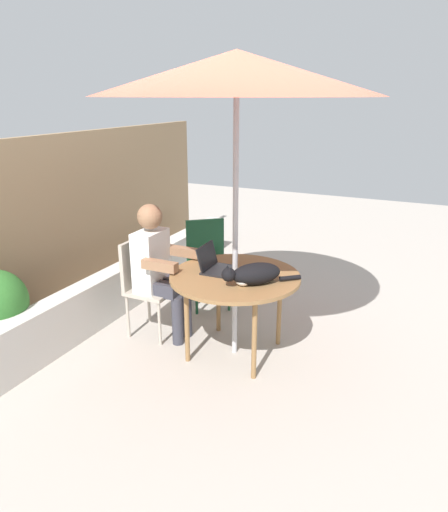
% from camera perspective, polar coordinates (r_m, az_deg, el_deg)
% --- Properties ---
extents(ground_plane, '(14.00, 14.00, 0.00)m').
position_cam_1_polar(ground_plane, '(4.17, 1.27, -11.55)').
color(ground_plane, '#ADA399').
extents(fence_back, '(5.58, 0.08, 1.76)m').
position_cam_1_polar(fence_back, '(4.95, -20.87, 3.26)').
color(fence_back, '#937756').
rests_on(fence_back, ground).
extents(planter_wall_low, '(5.02, 0.20, 0.47)m').
position_cam_1_polar(planter_wall_low, '(4.74, -14.53, -5.03)').
color(planter_wall_low, beige).
rests_on(planter_wall_low, ground).
extents(patio_table, '(1.08, 1.08, 0.72)m').
position_cam_1_polar(patio_table, '(3.87, 1.34, -3.08)').
color(patio_table, olive).
rests_on(patio_table, ground).
extents(patio_umbrella, '(2.12, 2.12, 2.42)m').
position_cam_1_polar(patio_umbrella, '(3.59, 1.55, 21.29)').
color(patio_umbrella, '#B7B7BC').
rests_on(patio_umbrella, ground).
extents(chair_occupied, '(0.40, 0.40, 0.89)m').
position_cam_1_polar(chair_occupied, '(4.34, -9.66, -2.80)').
color(chair_occupied, '#B2A899').
rests_on(chair_occupied, ground).
extents(chair_empty, '(0.56, 0.56, 0.89)m').
position_cam_1_polar(chair_empty, '(4.89, -2.05, 0.01)').
color(chair_empty, '#194C2D').
rests_on(chair_empty, ground).
extents(person_seated, '(0.48, 0.48, 1.23)m').
position_cam_1_polar(person_seated, '(4.20, -8.01, -1.00)').
color(person_seated, white).
rests_on(person_seated, ground).
extents(laptop, '(0.31, 0.26, 0.21)m').
position_cam_1_polar(laptop, '(3.94, -1.37, -0.86)').
color(laptop, black).
rests_on(laptop, patio_table).
extents(cat, '(0.46, 0.52, 0.17)m').
position_cam_1_polar(cat, '(3.64, 3.57, -2.23)').
color(cat, black).
rests_on(cat, patio_table).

